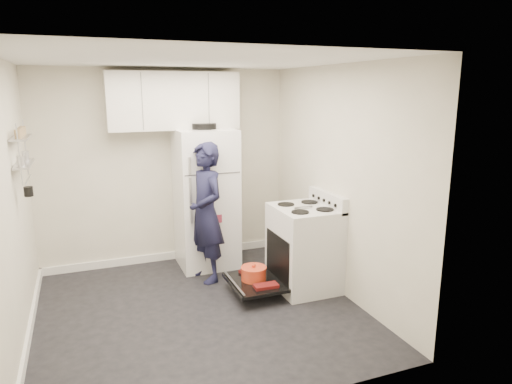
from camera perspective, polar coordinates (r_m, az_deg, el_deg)
name	(u,v)px	position (r m, az deg, el deg)	size (l,w,h in m)	color
room	(192,197)	(4.50, -7.95, -0.62)	(3.21, 3.21, 2.51)	black
electric_range	(303,248)	(5.26, 5.91, -7.03)	(0.66, 0.76, 1.10)	silver
open_oven_door	(254,278)	(5.15, -0.21, -10.73)	(0.55, 0.72, 0.22)	black
refrigerator	(206,198)	(5.84, -6.29, -0.75)	(0.72, 0.74, 1.83)	white
upper_cabinets	(174,101)	(5.78, -10.27, 11.15)	(1.60, 0.33, 0.70)	silver
wall_shelf_rack	(23,151)	(4.79, -27.14, 4.59)	(0.14, 0.60, 0.61)	#B2B2B7
person	(206,213)	(5.38, -6.29, -2.58)	(0.60, 0.40, 1.65)	#171733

